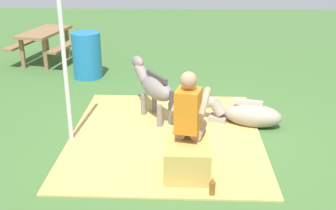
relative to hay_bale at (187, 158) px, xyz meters
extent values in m
plane|color=#426B33|center=(1.04, 0.02, -0.21)|extent=(24.00, 24.00, 0.00)
cube|color=tan|center=(1.06, 0.31, -0.20)|extent=(3.29, 2.79, 0.02)
cube|color=tan|center=(0.00, 0.00, 0.00)|extent=(0.73, 0.55, 0.43)
cylinder|color=tan|center=(0.27, 0.05, 0.28)|extent=(0.42, 0.22, 0.14)
cylinder|color=tan|center=(0.46, 0.01, 0.00)|extent=(0.11, 0.11, 0.43)
cube|color=black|center=(0.46, 0.01, -0.18)|extent=(0.24, 0.15, 0.06)
cylinder|color=tan|center=(0.22, -0.14, 0.28)|extent=(0.42, 0.22, 0.14)
cylinder|color=tan|center=(0.42, -0.18, 0.00)|extent=(0.11, 0.11, 0.43)
cube|color=black|center=(0.42, -0.18, -0.18)|extent=(0.24, 0.15, 0.06)
cube|color=orange|center=(0.05, 0.00, 0.61)|extent=(0.35, 0.34, 0.52)
cylinder|color=tan|center=(0.26, 0.12, 0.66)|extent=(0.51, 0.20, 0.26)
cylinder|color=tan|center=(0.19, -0.20, 0.66)|extent=(0.51, 0.20, 0.26)
sphere|color=tan|center=(0.05, 0.00, 0.99)|extent=(0.20, 0.20, 0.20)
ellipsoid|color=slate|center=(1.65, 0.48, 0.33)|extent=(0.88, 0.71, 0.34)
cylinder|color=slate|center=(1.84, 0.71, -0.03)|extent=(0.09, 0.09, 0.37)
cylinder|color=slate|center=(1.94, 0.54, -0.03)|extent=(0.09, 0.09, 0.37)
cylinder|color=slate|center=(1.36, 0.42, -0.03)|extent=(0.09, 0.09, 0.37)
cylinder|color=slate|center=(1.46, 0.25, -0.03)|extent=(0.09, 0.09, 0.37)
cylinder|color=slate|center=(2.08, 0.74, 0.43)|extent=(0.41, 0.34, 0.33)
ellipsoid|color=slate|center=(2.23, 0.84, 0.59)|extent=(0.36, 0.30, 0.20)
cube|color=#433D3A|center=(1.65, 0.48, 0.52)|extent=(0.54, 0.37, 0.08)
cylinder|color=#433D3A|center=(1.25, 0.24, 0.28)|extent=(0.07, 0.07, 0.30)
ellipsoid|color=gray|center=(1.48, -1.02, -0.03)|extent=(0.62, 0.96, 0.36)
cube|color=gray|center=(1.62, -0.50, -0.16)|extent=(0.31, 0.33, 0.10)
cylinder|color=gray|center=(1.63, -0.48, 0.03)|extent=(0.25, 0.32, 0.30)
ellipsoid|color=gray|center=(1.68, -0.30, 0.11)|extent=(0.24, 0.33, 0.20)
cube|color=#B5A999|center=(1.50, -0.94, 0.17)|extent=(0.20, 0.45, 0.08)
cylinder|color=brown|center=(-0.49, -0.29, -0.12)|extent=(0.07, 0.07, 0.18)
cone|color=brown|center=(-0.49, -0.29, 0.00)|extent=(0.06, 0.06, 0.06)
cylinder|color=#1E72B2|center=(3.84, 2.07, 0.26)|extent=(0.59, 0.59, 0.94)
cylinder|color=silver|center=(0.87, 1.67, 1.01)|extent=(0.06, 0.06, 2.44)
cube|color=olive|center=(4.93, 3.29, 0.51)|extent=(1.60, 0.97, 0.06)
cube|color=olive|center=(4.84, 2.77, 0.23)|extent=(1.52, 0.52, 0.05)
cube|color=olive|center=(5.03, 3.81, 0.23)|extent=(1.52, 0.52, 0.05)
cube|color=olive|center=(5.53, 3.46, 0.13)|extent=(0.08, 0.08, 0.69)
cube|color=olive|center=(5.42, 2.91, 0.13)|extent=(0.08, 0.08, 0.69)
cube|color=olive|center=(4.45, 3.67, 0.13)|extent=(0.08, 0.08, 0.69)
cube|color=olive|center=(4.34, 3.12, 0.13)|extent=(0.08, 0.08, 0.69)
camera|label=1|loc=(-4.62, 0.05, 2.53)|focal=45.42mm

